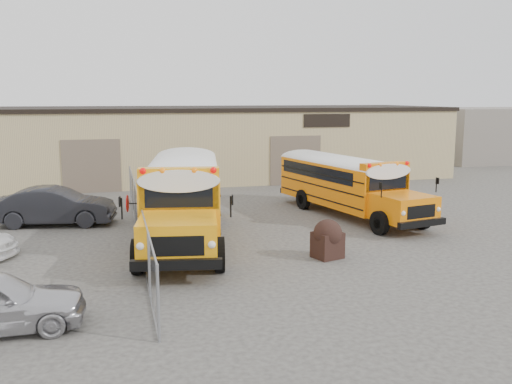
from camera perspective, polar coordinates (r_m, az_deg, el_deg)
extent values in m
plane|color=#3E3C39|center=(20.01, 6.37, -6.08)|extent=(120.00, 120.00, 0.00)
cube|color=tan|center=(38.76, -4.00, 4.91)|extent=(30.00, 10.00, 4.50)
cube|color=black|center=(38.64, -4.04, 8.32)|extent=(30.20, 10.20, 0.25)
cube|color=black|center=(35.44, 7.11, 7.10)|extent=(3.00, 0.08, 0.80)
cube|color=#6B5D4C|center=(33.25, -16.11, 2.49)|extent=(3.20, 0.08, 3.00)
cube|color=#6B5D4C|center=(34.95, 3.97, 3.17)|extent=(3.20, 0.08, 3.00)
cylinder|color=gray|center=(12.85, -9.75, -10.96)|extent=(0.07, 0.07, 1.80)
cylinder|color=gray|center=(15.70, -10.63, -7.18)|extent=(0.07, 0.07, 1.80)
cylinder|color=gray|center=(18.59, -11.23, -4.56)|extent=(0.07, 0.07, 1.80)
cylinder|color=gray|center=(21.51, -11.66, -2.65)|extent=(0.07, 0.07, 1.80)
cylinder|color=gray|center=(24.45, -11.99, -1.20)|extent=(0.07, 0.07, 1.80)
cylinder|color=gray|center=(27.40, -12.25, -0.06)|extent=(0.07, 0.07, 1.80)
cylinder|color=gray|center=(30.36, -12.46, 0.86)|extent=(0.07, 0.07, 1.80)
cylinder|color=gray|center=(21.34, -11.74, -0.34)|extent=(0.05, 18.00, 0.05)
cylinder|color=gray|center=(21.70, -11.59, -4.84)|extent=(0.05, 18.00, 0.05)
cube|color=gray|center=(21.51, -11.66, -2.65)|extent=(0.02, 18.00, 1.70)
cube|color=gray|center=(52.22, 22.14, 5.38)|extent=(10.00, 8.00, 4.40)
cube|color=#FFA10E|center=(28.73, -6.81, 2.02)|extent=(3.88, 8.37, 2.17)
cube|color=#FFA10E|center=(23.68, -7.13, -0.77)|extent=(2.67, 2.67, 1.22)
cube|color=black|center=(24.68, -7.09, 2.21)|extent=(2.16, 0.40, 0.79)
cube|color=white|center=(28.60, -6.86, 4.49)|extent=(3.89, 8.45, 0.42)
cube|color=#FFA10E|center=(24.85, -7.10, 3.80)|extent=(2.65, 0.93, 0.38)
sphere|color=#E50705|center=(24.66, -9.72, 3.99)|extent=(0.21, 0.21, 0.21)
sphere|color=#E50705|center=(24.58, -4.53, 4.08)|extent=(0.21, 0.21, 0.21)
sphere|color=orange|center=(24.62, -8.29, 4.02)|extent=(0.21, 0.21, 0.21)
sphere|color=orange|center=(24.58, -5.96, 4.06)|extent=(0.21, 0.21, 0.21)
cube|color=black|center=(22.54, -7.21, -2.54)|extent=(2.60, 0.64, 0.30)
cube|color=black|center=(32.91, -6.58, 1.29)|extent=(2.60, 0.62, 0.30)
cube|color=black|center=(28.74, -6.81, 1.86)|extent=(3.90, 8.22, 0.06)
cube|color=black|center=(28.98, -6.82, 3.29)|extent=(3.71, 7.12, 0.66)
cylinder|color=black|center=(23.99, -10.10, -2.19)|extent=(0.47, 1.13, 1.10)
cylinder|color=black|center=(23.90, -4.06, -2.11)|extent=(0.47, 1.13, 1.10)
cylinder|color=black|center=(30.54, -9.05, 0.35)|extent=(0.47, 1.13, 1.10)
cylinder|color=black|center=(30.47, -4.32, 0.43)|extent=(0.47, 1.13, 1.10)
cylinder|color=#BF0505|center=(26.11, -10.93, 1.45)|extent=(0.12, 0.59, 0.59)
cube|color=orange|center=(31.41, 2.59, 2.31)|extent=(3.71, 7.29, 1.88)
cube|color=orange|center=(27.67, 7.09, 0.40)|extent=(2.40, 2.40, 1.05)
cube|color=black|center=(28.39, 5.99, 2.56)|extent=(1.85, 0.45, 0.69)
cube|color=white|center=(31.29, 2.61, 4.27)|extent=(3.73, 7.36, 0.37)
cube|color=orange|center=(28.50, 5.78, 3.76)|extent=(2.29, 0.92, 0.33)
sphere|color=#E50705|center=(27.81, 4.34, 3.87)|extent=(0.18, 0.18, 0.18)
sphere|color=#E50705|center=(28.84, 7.63, 4.01)|extent=(0.18, 0.18, 0.18)
sphere|color=orange|center=(28.09, 5.27, 3.91)|extent=(0.18, 0.18, 0.18)
sphere|color=orange|center=(28.55, 6.75, 3.98)|extent=(0.18, 0.18, 0.18)
cube|color=black|center=(26.86, 8.34, -0.81)|extent=(2.24, 0.67, 0.26)
cube|color=black|center=(34.63, -0.25, 1.61)|extent=(2.23, 0.65, 0.26)
cube|color=black|center=(31.42, 2.59, 2.19)|extent=(3.72, 7.16, 0.05)
cube|color=black|center=(31.59, 2.36, 3.31)|extent=(3.51, 6.22, 0.57)
cylinder|color=black|center=(27.26, 5.04, -0.83)|extent=(0.45, 0.99, 0.95)
cylinder|color=black|center=(28.44, 8.79, -0.47)|extent=(0.45, 0.99, 0.95)
cylinder|color=black|center=(32.26, -0.31, 0.83)|extent=(0.45, 0.99, 0.95)
cylinder|color=black|center=(33.27, 3.06, 1.08)|extent=(0.45, 0.99, 0.95)
cube|color=black|center=(19.36, 7.16, -5.29)|extent=(1.08, 1.03, 0.88)
sphere|color=black|center=(19.26, 7.18, -4.15)|extent=(0.97, 0.97, 0.97)
imported|color=black|center=(25.41, -19.46, -1.36)|extent=(5.08, 2.46, 1.61)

